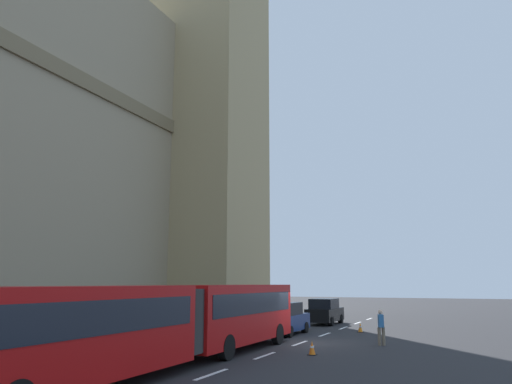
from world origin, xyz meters
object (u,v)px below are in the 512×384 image
Objects in this scene: pedestrian_near_cones at (381,326)px; traffic_cone_west at (312,348)px; sedan_trailing at (325,312)px; sedan_lead at (284,319)px; traffic_cone_middle at (360,328)px; articulated_bus at (172,318)px.

traffic_cone_west is at bearing 154.02° from pedestrian_near_cones.
pedestrian_near_cones is (-10.85, -5.86, -0.00)m from sedan_trailing.
pedestrian_near_cones is (-2.81, -6.09, -0.00)m from sedan_lead.
sedan_lead reaches higher than pedestrian_near_cones.
sedan_trailing is (8.04, -0.23, 0.00)m from sedan_lead.
sedan_lead is 7.59× the size of traffic_cone_middle.
articulated_bus is at bearing 166.76° from traffic_cone_middle.
traffic_cone_west is (-15.29, -3.69, -0.63)m from sedan_trailing.
sedan_trailing is at bearing 28.37° from pedestrian_near_cones.
articulated_bus is 12.31m from sedan_lead.
sedan_lead is 2.60× the size of pedestrian_near_cones.
traffic_cone_middle is 6.44m from pedestrian_near_cones.
sedan_trailing is 12.33m from pedestrian_near_cones.
sedan_lead is 5.01m from traffic_cone_middle.
articulated_bus reaches higher than sedan_trailing.
sedan_trailing is 15.74m from traffic_cone_west.
traffic_cone_middle is 0.34× the size of pedestrian_near_cones.
pedestrian_near_cones is (4.44, -2.16, 0.63)m from traffic_cone_west.
articulated_bus is 4.28× the size of sedan_trailing.
articulated_bus is 11.20m from pedestrian_near_cones.
sedan_trailing reaches higher than traffic_cone_middle.
sedan_lead is 8.27m from traffic_cone_west.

